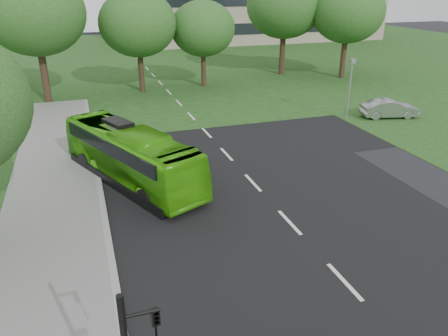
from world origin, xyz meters
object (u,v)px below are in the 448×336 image
object	(u,v)px
tree_park_c	(203,29)
tree_park_e	(348,12)
tree_park_a	(35,13)
tree_park_d	(285,5)
bus	(130,155)
sedan	(389,109)
camera_pole	(350,81)
tree_park_b	(138,24)

from	to	relation	value
tree_park_c	tree_park_e	world-z (taller)	tree_park_e
tree_park_a	tree_park_d	size ratio (longest dim) A/B	0.99
bus	sedan	world-z (taller)	bus
bus	camera_pole	size ratio (longest dim) A/B	2.26
sedan	tree_park_a	bearing A→B (deg)	74.63
camera_pole	tree_park_e	bearing A→B (deg)	36.86
tree_park_b	tree_park_c	xyz separation A→B (m)	(5.74, 0.24, -0.59)
tree_park_e	camera_pole	distance (m)	15.47
tree_park_a	sedan	bearing A→B (deg)	-28.31
camera_pole	tree_park_c	bearing A→B (deg)	94.40
tree_park_b	bus	bearing A→B (deg)	-100.07
tree_park_b	tree_park_d	size ratio (longest dim) A/B	0.84
tree_park_d	sedan	world-z (taller)	tree_park_d
tree_park_a	tree_park_e	world-z (taller)	tree_park_a
tree_park_c	tree_park_d	bearing A→B (deg)	17.72
tree_park_a	tree_park_b	world-z (taller)	tree_park_a
tree_park_d	tree_park_a	bearing A→B (deg)	-169.18
tree_park_b	bus	size ratio (longest dim) A/B	0.90
tree_park_b	tree_park_d	bearing A→B (deg)	12.08
tree_park_c	camera_pole	xyz separation A→B (m)	(6.69, -13.40, -2.44)
tree_park_a	tree_park_c	world-z (taller)	tree_park_a
tree_park_d	tree_park_e	distance (m)	6.19
tree_park_e	bus	distance (m)	30.41
tree_park_d	tree_park_e	bearing A→B (deg)	-34.52
tree_park_a	bus	world-z (taller)	tree_park_a
tree_park_d	bus	distance (m)	29.31
tree_park_b	tree_park_d	distance (m)	15.48
bus	sedan	bearing A→B (deg)	-8.53
tree_park_a	bus	size ratio (longest dim) A/B	1.05
tree_park_e	sedan	size ratio (longest dim) A/B	2.34
bus	tree_park_d	bearing A→B (deg)	26.44
tree_park_d	camera_pole	size ratio (longest dim) A/B	2.40
tree_park_d	sedan	size ratio (longest dim) A/B	2.54
tree_park_b	camera_pole	xyz separation A→B (m)	(12.44, -13.16, -3.03)
tree_park_c	tree_park_d	xyz separation A→B (m)	(9.36, 2.99, 1.68)
tree_park_c	bus	world-z (taller)	tree_park_c
tree_park_d	tree_park_b	bearing A→B (deg)	-167.92
tree_park_e	tree_park_a	bearing A→B (deg)	-178.19
tree_park_c	sedan	bearing A→B (deg)	-54.95
tree_park_b	tree_park_e	distance (m)	20.20
tree_park_a	tree_park_c	distance (m)	13.74
tree_park_a	tree_park_e	xyz separation A→B (m)	(28.01, 0.89, -0.49)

